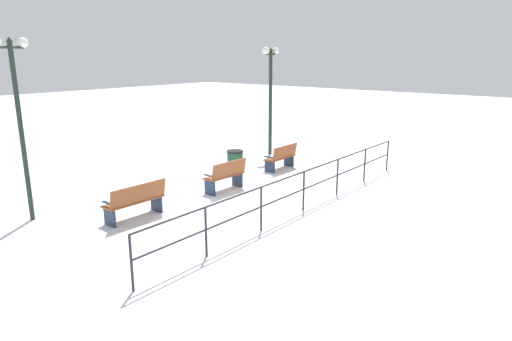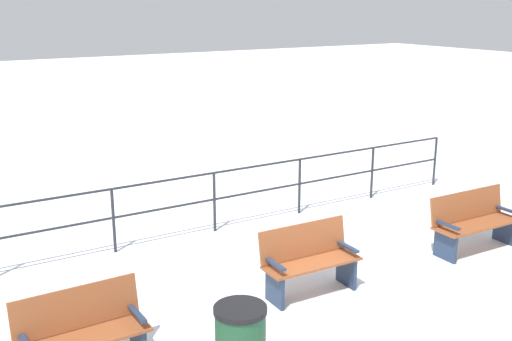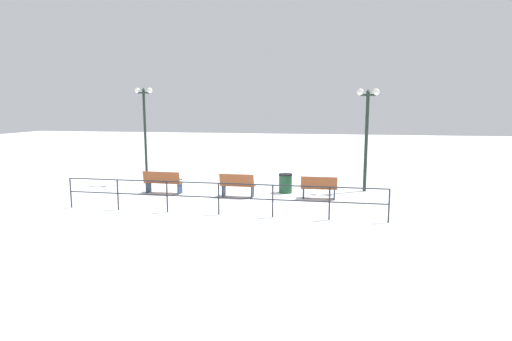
% 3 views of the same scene
% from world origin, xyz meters
% --- Properties ---
extents(ground_plane, '(80.00, 80.00, 0.00)m').
position_xyz_m(ground_plane, '(0.00, 0.00, 0.00)').
color(ground_plane, white).
rests_on(ground_plane, ground).
extents(bench_nearest, '(0.55, 1.42, 0.93)m').
position_xyz_m(bench_nearest, '(0.04, -3.25, 0.47)').
color(bench_nearest, brown).
rests_on(bench_nearest, ground).
extents(bench_second, '(0.57, 1.43, 0.97)m').
position_xyz_m(bench_second, '(-0.19, 0.00, 0.50)').
color(bench_second, brown).
rests_on(bench_second, ground).
extents(bench_third, '(0.60, 1.63, 0.96)m').
position_xyz_m(bench_third, '(-0.06, 3.25, 0.50)').
color(bench_third, brown).
rests_on(bench_third, ground).
extents(lamppost_near, '(0.29, 0.93, 4.39)m').
position_xyz_m(lamppost_near, '(1.99, -5.14, 2.95)').
color(lamppost_near, '#1E2D23').
rests_on(lamppost_near, ground).
extents(lamppost_middle, '(0.25, 0.85, 4.51)m').
position_xyz_m(lamppost_middle, '(1.99, 4.94, 3.00)').
color(lamppost_middle, '#1E2D23').
rests_on(lamppost_middle, ground).
extents(waterfront_railing, '(0.05, 11.14, 1.10)m').
position_xyz_m(waterfront_railing, '(-3.03, -0.00, 0.74)').
color(waterfront_railing, '#26282D').
rests_on(waterfront_railing, ground).
extents(trash_bin, '(0.58, 0.58, 0.82)m').
position_xyz_m(trash_bin, '(1.02, -1.81, 0.41)').
color(trash_bin, '#1E4C2D').
rests_on(trash_bin, ground).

